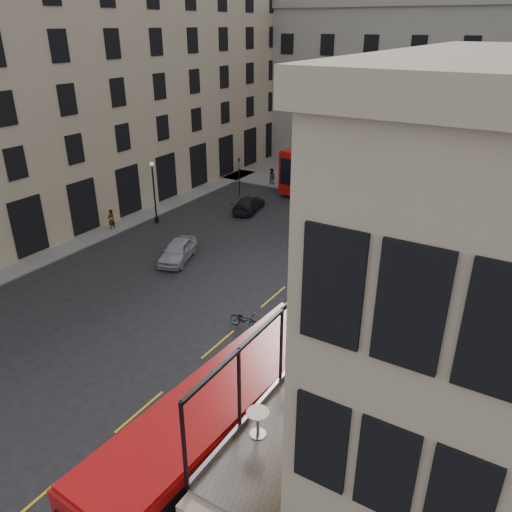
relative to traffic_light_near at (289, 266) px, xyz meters
The scene contains 31 objects.
ground 12.28m from the traffic_light_near, 85.24° to the right, with size 140.00×140.00×0.00m, color black.
host_building_main 17.11m from the traffic_light_near, 47.61° to the right, with size 7.26×11.40×15.10m.
host_frontage 14.15m from the traffic_light_near, 57.99° to the right, with size 3.00×11.00×4.50m, color #B8AB8A.
cafe_floor 14.31m from the traffic_light_near, 57.99° to the right, with size 3.00×10.00×0.10m, color slate.
building_left 28.61m from the traffic_light_near, 162.87° to the left, with size 14.60×50.60×22.00m.
gateway 36.87m from the traffic_light_near, 96.34° to the left, with size 35.00×10.60×18.00m.
pavement_far 26.58m from the traffic_light_near, 100.89° to the left, with size 40.00×12.00×0.12m, color slate.
pavement_left 21.13m from the traffic_light_near, behind, with size 8.00×48.00×0.12m, color slate.
traffic_light_near is the anchor object (origin of this frame).
traffic_light_far 21.26m from the traffic_light_near, 131.19° to the left, with size 0.16×0.20×3.80m.
street_lamp_a 17.09m from the traffic_light_near, 159.44° to the left, with size 0.36×0.36×5.33m.
street_lamp_b 22.56m from the traffic_light_near, 102.80° to the left, with size 0.36×0.36×5.33m.
bus_near 13.92m from the traffic_light_near, 71.14° to the right, with size 3.27×11.79×4.66m.
bus_far 24.69m from the traffic_light_near, 110.14° to the left, with size 3.88×11.81×4.63m.
car_a 9.77m from the traffic_light_near, behind, with size 1.77×4.41×1.50m, color #9A9DA2.
car_b 13.41m from the traffic_light_near, 95.29° to the left, with size 1.35×3.87×1.28m, color #A90A1A.
car_c 16.71m from the traffic_light_near, 130.49° to the left, with size 1.86×4.59×1.33m, color black.
bicycle 4.38m from the traffic_light_near, 99.83° to the right, with size 0.65×1.87×0.98m, color gray.
cyclist 7.52m from the traffic_light_near, 107.30° to the left, with size 0.56×0.37×1.54m, color #E3FC1A.
pedestrian_a 24.36m from the traffic_light_near, 122.04° to the left, with size 0.89×0.69×1.83m, color gray.
pedestrian_b 21.23m from the traffic_light_near, 109.31° to the left, with size 1.14×0.66×1.77m, color gray.
pedestrian_c 26.24m from the traffic_light_near, 99.22° to the left, with size 1.08×0.45×1.85m, color gray.
pedestrian_d 17.32m from the traffic_light_near, 83.83° to the left, with size 0.78×0.51×1.60m, color gray.
pedestrian_e 18.28m from the traffic_light_near, behind, with size 0.65×0.43×1.79m, color gray.
cafe_table_near 16.08m from the traffic_light_near, 65.47° to the right, with size 0.68×0.68×0.85m.
cafe_table_mid 13.65m from the traffic_light_near, 61.56° to the right, with size 0.64×0.64×0.81m.
cafe_table_far 11.66m from the traffic_light_near, 51.72° to the right, with size 0.57×0.57×0.71m.
cafe_chair_a 18.38m from the traffic_light_near, 61.59° to the right, with size 0.51×0.51×0.92m.
cafe_chair_b 15.18m from the traffic_light_near, 55.38° to the right, with size 0.46×0.46×0.81m.
cafe_chair_c 15.10m from the traffic_light_near, 55.15° to the right, with size 0.52×0.52×0.92m.
cafe_chair_d 11.74m from the traffic_light_near, 44.96° to the right, with size 0.46×0.46×0.87m.
Camera 1 is at (11.31, -11.92, 15.59)m, focal length 35.00 mm.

